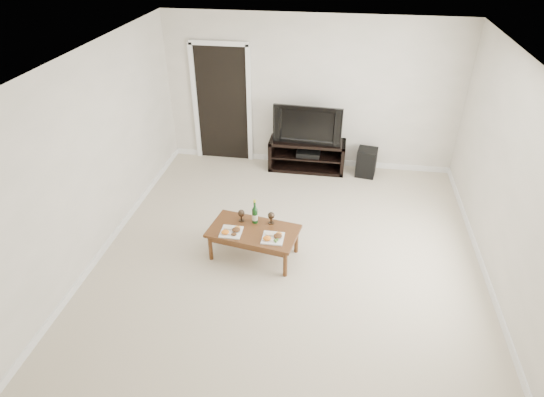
{
  "coord_description": "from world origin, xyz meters",
  "views": [
    {
      "loc": [
        0.51,
        -4.69,
        3.91
      ],
      "look_at": [
        -0.28,
        0.32,
        0.7
      ],
      "focal_mm": 30.0,
      "sensor_mm": 36.0,
      "label": 1
    }
  ],
  "objects": [
    {
      "name": "floor",
      "position": [
        0.0,
        0.0,
        0.0
      ],
      "size": [
        5.5,
        5.5,
        0.0
      ],
      "primitive_type": "plane",
      "color": "beige",
      "rests_on": "ground"
    },
    {
      "name": "back_wall",
      "position": [
        0.0,
        2.77,
        1.3
      ],
      "size": [
        5.0,
        0.04,
        2.6
      ],
      "primitive_type": "cube",
      "color": "silver",
      "rests_on": "ground"
    },
    {
      "name": "ceiling",
      "position": [
        0.0,
        0.0,
        2.62
      ],
      "size": [
        5.0,
        5.5,
        0.04
      ],
      "primitive_type": "cube",
      "color": "white",
      "rests_on": "back_wall"
    },
    {
      "name": "doorway",
      "position": [
        -1.55,
        2.73,
        1.02
      ],
      "size": [
        0.9,
        0.02,
        2.05
      ],
      "primitive_type": "cube",
      "color": "black",
      "rests_on": "ground"
    },
    {
      "name": "media_console",
      "position": [
        -0.0,
        2.5,
        0.28
      ],
      "size": [
        1.32,
        0.45,
        0.55
      ],
      "primitive_type": "cube",
      "color": "black",
      "rests_on": "ground"
    },
    {
      "name": "television",
      "position": [
        -0.0,
        2.5,
        0.88
      ],
      "size": [
        1.17,
        0.22,
        0.67
      ],
      "primitive_type": "imported",
      "rotation": [
        0.0,
        0.0,
        -0.06
      ],
      "color": "black",
      "rests_on": "media_console"
    },
    {
      "name": "av_receiver",
      "position": [
        0.02,
        2.48,
        0.33
      ],
      "size": [
        0.4,
        0.3,
        0.08
      ],
      "primitive_type": "cube",
      "rotation": [
        0.0,
        0.0,
        -0.01
      ],
      "color": "black",
      "rests_on": "media_console"
    },
    {
      "name": "subwoofer",
      "position": [
        1.04,
        2.45,
        0.24
      ],
      "size": [
        0.37,
        0.37,
        0.49
      ],
      "primitive_type": "cube",
      "rotation": [
        0.0,
        0.0,
        -0.15
      ],
      "color": "black",
      "rests_on": "ground"
    },
    {
      "name": "coffee_table",
      "position": [
        -0.47,
        -0.03,
        0.21
      ],
      "size": [
        1.23,
        0.81,
        0.42
      ],
      "primitive_type": "cube",
      "rotation": [
        0.0,
        0.0,
        -0.17
      ],
      "color": "#583618",
      "rests_on": "ground"
    },
    {
      "name": "plate_left",
      "position": [
        -0.74,
        -0.13,
        0.45
      ],
      "size": [
        0.27,
        0.27,
        0.07
      ],
      "primitive_type": "cube",
      "color": "white",
      "rests_on": "coffee_table"
    },
    {
      "name": "plate_right",
      "position": [
        -0.19,
        -0.18,
        0.45
      ],
      "size": [
        0.27,
        0.27,
        0.07
      ],
      "primitive_type": "cube",
      "color": "white",
      "rests_on": "coffee_table"
    },
    {
      "name": "wine_bottle",
      "position": [
        -0.48,
        0.14,
        0.59
      ],
      "size": [
        0.07,
        0.07,
        0.35
      ],
      "primitive_type": "cylinder",
      "color": "#0F3712",
      "rests_on": "coffee_table"
    },
    {
      "name": "goblet_left",
      "position": [
        -0.67,
        0.15,
        0.51
      ],
      "size": [
        0.09,
        0.09,
        0.17
      ],
      "primitive_type": null,
      "color": "#34271C",
      "rests_on": "coffee_table"
    },
    {
      "name": "goblet_right",
      "position": [
        -0.27,
        0.15,
        0.51
      ],
      "size": [
        0.09,
        0.09,
        0.17
      ],
      "primitive_type": null,
      "color": "#34271C",
      "rests_on": "coffee_table"
    }
  ]
}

